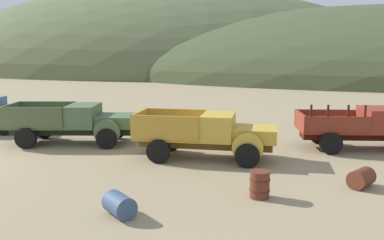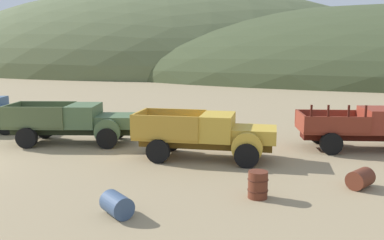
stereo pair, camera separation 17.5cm
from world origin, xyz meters
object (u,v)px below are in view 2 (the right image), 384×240
at_px(oil_drum_spare, 117,205).
at_px(oil_drum_foreground, 258,185).
at_px(truck_weathered_green, 81,122).
at_px(oil_drum_tipped, 360,179).
at_px(truck_rust_red, 375,128).
at_px(truck_faded_yellow, 214,135).

distance_m(oil_drum_spare, oil_drum_foreground, 4.28).
relative_size(truck_weathered_green, oil_drum_spare, 5.81).
bearing_deg(truck_weathered_green, oil_drum_spare, -68.07).
bearing_deg(oil_drum_foreground, oil_drum_tipped, 32.49).
bearing_deg(oil_drum_foreground, oil_drum_spare, -143.35).
bearing_deg(truck_rust_red, truck_weathered_green, 178.17).
height_order(truck_faded_yellow, oil_drum_spare, truck_faded_yellow).
bearing_deg(oil_drum_spare, oil_drum_foreground, 36.65).
height_order(truck_faded_yellow, oil_drum_foreground, truck_faded_yellow).
height_order(truck_weathered_green, oil_drum_spare, truck_weathered_green).
relative_size(truck_faded_yellow, oil_drum_tipped, 5.46).
height_order(truck_rust_red, oil_drum_foreground, truck_rust_red).
distance_m(oil_drum_spare, oil_drum_tipped, 7.89).
xyz_separation_m(oil_drum_foreground, oil_drum_tipped, (3.05, 1.94, -0.11)).
relative_size(truck_weathered_green, oil_drum_foreground, 7.66).
height_order(truck_weathered_green, truck_rust_red, truck_rust_red).
distance_m(truck_weathered_green, oil_drum_tipped, 12.73).
xyz_separation_m(truck_weathered_green, oil_drum_spare, (5.88, -7.45, -0.70)).
relative_size(truck_faded_yellow, oil_drum_foreground, 7.08).
relative_size(oil_drum_foreground, oil_drum_tipped, 0.77).
relative_size(truck_faded_yellow, truck_rust_red, 0.96).
bearing_deg(oil_drum_tipped, oil_drum_spare, -145.26).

